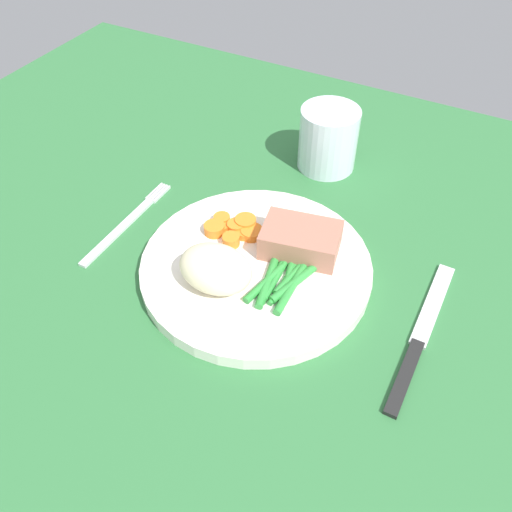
# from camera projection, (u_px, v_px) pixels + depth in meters

# --- Properties ---
(dining_table) EXTENTS (1.20, 0.90, 0.02)m
(dining_table) POSITION_uv_depth(u_px,v_px,m) (266.00, 273.00, 0.62)
(dining_table) COLOR #2D6B38
(dining_table) RESTS_ON ground
(dinner_plate) EXTENTS (0.25, 0.25, 0.02)m
(dinner_plate) POSITION_uv_depth(u_px,v_px,m) (256.00, 267.00, 0.60)
(dinner_plate) COLOR white
(dinner_plate) RESTS_ON dining_table
(meat_portion) EXTENTS (0.09, 0.07, 0.03)m
(meat_portion) POSITION_uv_depth(u_px,v_px,m) (301.00, 240.00, 0.60)
(meat_portion) COLOR #A86B56
(meat_portion) RESTS_ON dinner_plate
(mashed_potatoes) EXTENTS (0.08, 0.06, 0.04)m
(mashed_potatoes) POSITION_uv_depth(u_px,v_px,m) (216.00, 269.00, 0.56)
(mashed_potatoes) COLOR beige
(mashed_potatoes) RESTS_ON dinner_plate
(carrot_slices) EXTENTS (0.07, 0.06, 0.01)m
(carrot_slices) POSITION_uv_depth(u_px,v_px,m) (234.00, 228.00, 0.63)
(carrot_slices) COLOR orange
(carrot_slices) RESTS_ON dinner_plate
(green_beans) EXTENTS (0.05, 0.09, 0.01)m
(green_beans) POSITION_uv_depth(u_px,v_px,m) (280.00, 281.00, 0.57)
(green_beans) COLOR #2D8C38
(green_beans) RESTS_ON dinner_plate
(fork) EXTENTS (0.01, 0.17, 0.00)m
(fork) POSITION_uv_depth(u_px,v_px,m) (127.00, 223.00, 0.66)
(fork) COLOR silver
(fork) RESTS_ON dining_table
(knife) EXTENTS (0.02, 0.20, 0.01)m
(knife) POSITION_uv_depth(u_px,v_px,m) (420.00, 337.00, 0.54)
(knife) COLOR black
(knife) RESTS_ON dining_table
(water_glass) EXTENTS (0.08, 0.08, 0.08)m
(water_glass) POSITION_uv_depth(u_px,v_px,m) (328.00, 143.00, 0.72)
(water_glass) COLOR silver
(water_glass) RESTS_ON dining_table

